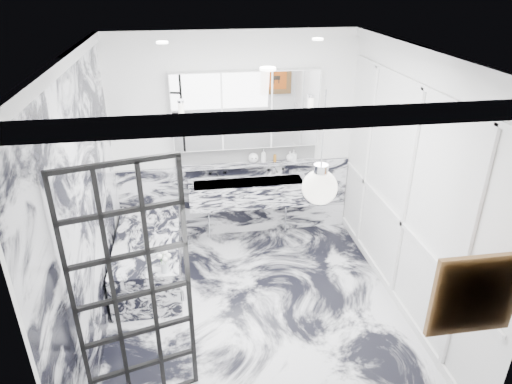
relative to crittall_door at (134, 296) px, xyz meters
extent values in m
plane|color=silver|center=(1.11, 0.94, -1.12)|extent=(3.60, 3.60, 0.00)
plane|color=white|center=(1.11, 0.94, 1.68)|extent=(3.60, 3.60, 0.00)
plane|color=white|center=(1.11, 2.74, 0.28)|extent=(3.60, 0.00, 3.60)
plane|color=white|center=(1.11, -0.86, 0.28)|extent=(3.60, 0.00, 3.60)
plane|color=white|center=(-0.49, 0.94, 0.28)|extent=(0.00, 3.60, 3.60)
plane|color=white|center=(2.71, 0.94, 0.28)|extent=(0.00, 3.60, 3.60)
cube|color=silver|center=(1.11, 2.72, -0.60)|extent=(3.18, 0.05, 1.05)
cube|color=silver|center=(-0.47, 0.94, 0.22)|extent=(0.02, 3.56, 2.68)
cube|color=white|center=(2.69, 0.94, 0.18)|extent=(0.03, 3.40, 2.30)
imported|color=#8C5919|center=(1.49, 2.65, 0.06)|extent=(0.08, 0.08, 0.19)
imported|color=#4C4C51|center=(1.90, 2.65, 0.05)|extent=(0.07, 0.07, 0.15)
imported|color=silver|center=(1.85, 2.65, 0.04)|extent=(0.13, 0.13, 0.14)
sphere|color=white|center=(1.35, 2.65, 0.04)|extent=(0.14, 0.14, 0.14)
cylinder|color=#8C5919|center=(1.64, 2.65, 0.02)|extent=(0.04, 0.04, 0.10)
cylinder|color=silver|center=(0.17, 1.09, -0.51)|extent=(0.08, 0.08, 0.12)
cube|color=#C44314|center=(2.31, -0.82, 0.37)|extent=(0.51, 0.05, 0.51)
sphere|color=white|center=(1.39, -0.23, 0.95)|extent=(0.25, 0.25, 0.25)
cube|color=silver|center=(1.26, 2.50, -0.39)|extent=(1.60, 0.45, 0.30)
cube|color=silver|center=(1.26, 2.66, -0.05)|extent=(1.90, 0.14, 0.04)
cube|color=white|center=(1.26, 2.72, 0.08)|extent=(1.90, 0.03, 0.23)
cube|color=white|center=(1.26, 2.67, 0.70)|extent=(1.90, 0.16, 1.00)
cylinder|color=white|center=(0.44, 2.57, 0.66)|extent=(0.07, 0.07, 0.40)
cylinder|color=white|center=(2.08, 2.57, 0.66)|extent=(0.07, 0.07, 0.40)
cube|color=silver|center=(-0.06, 1.84, -0.85)|extent=(0.75, 1.65, 0.55)
camera|label=1|loc=(0.51, -2.98, 2.30)|focal=32.00mm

